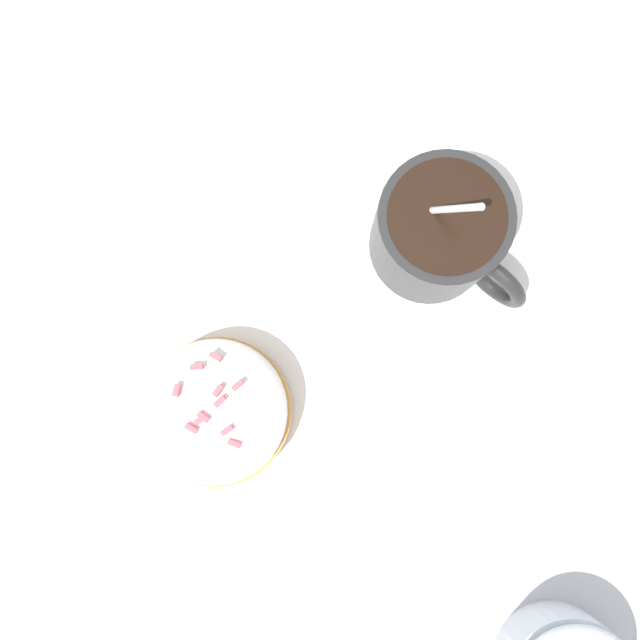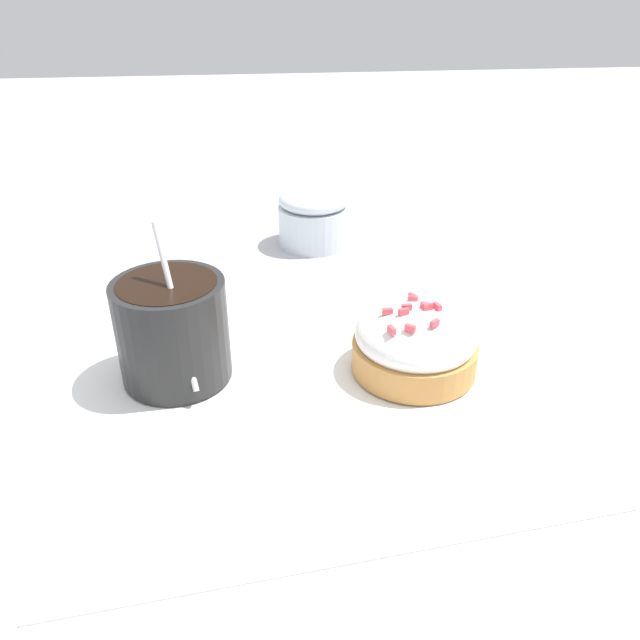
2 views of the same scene
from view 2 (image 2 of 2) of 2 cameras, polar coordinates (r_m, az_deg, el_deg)
ground_plane at (r=0.45m, az=-2.15°, el=-5.51°), size 3.00×3.00×0.00m
paper_napkin at (r=0.45m, az=-2.16°, el=-5.35°), size 0.34×0.35×0.00m
coffee_cup at (r=0.44m, az=-13.37°, el=-0.46°), size 0.08×0.11×0.11m
frosted_pastry at (r=0.44m, az=8.81°, el=-2.27°), size 0.09×0.09×0.05m
sugar_bowl at (r=0.66m, az=-0.58°, el=9.49°), size 0.07×0.07×0.06m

